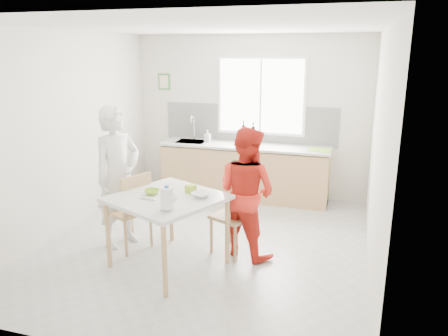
# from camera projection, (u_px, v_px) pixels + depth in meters

# --- Properties ---
(ground) EXTENTS (4.50, 4.50, 0.00)m
(ground) POSITION_uv_depth(u_px,v_px,m) (207.00, 244.00, 5.69)
(ground) COLOR #B7B7B2
(ground) RESTS_ON ground
(room_shell) EXTENTS (4.50, 4.50, 4.50)m
(room_shell) POSITION_uv_depth(u_px,v_px,m) (205.00, 118.00, 5.26)
(room_shell) COLOR silver
(room_shell) RESTS_ON ground
(window) EXTENTS (1.50, 0.06, 1.30)m
(window) POSITION_uv_depth(u_px,v_px,m) (261.00, 96.00, 7.25)
(window) COLOR white
(window) RESTS_ON room_shell
(backsplash) EXTENTS (3.00, 0.02, 0.65)m
(backsplash) POSITION_uv_depth(u_px,v_px,m) (249.00, 124.00, 7.44)
(backsplash) COLOR white
(backsplash) RESTS_ON room_shell
(picture_frame) EXTENTS (0.22, 0.03, 0.28)m
(picture_frame) POSITION_uv_depth(u_px,v_px,m) (164.00, 82.00, 7.69)
(picture_frame) COLOR #3D803A
(picture_frame) RESTS_ON room_shell
(kitchen_counter) EXTENTS (2.84, 0.64, 1.37)m
(kitchen_counter) POSITION_uv_depth(u_px,v_px,m) (244.00, 174.00, 7.38)
(kitchen_counter) COLOR tan
(kitchen_counter) RESTS_ON ground
(dining_table) EXTENTS (1.45, 1.45, 0.85)m
(dining_table) POSITION_uv_depth(u_px,v_px,m) (167.00, 204.00, 4.94)
(dining_table) COLOR silver
(dining_table) RESTS_ON ground
(chair_left) EXTENTS (0.61, 0.61, 0.99)m
(chair_left) POSITION_uv_depth(u_px,v_px,m) (131.00, 208.00, 5.42)
(chair_left) COLOR tan
(chair_left) RESTS_ON ground
(chair_far) EXTENTS (0.59, 0.59, 0.96)m
(chair_far) POSITION_uv_depth(u_px,v_px,m) (237.00, 211.00, 5.37)
(chair_far) COLOR tan
(chair_far) RESTS_ON ground
(person_white) EXTENTS (0.66, 0.77, 1.80)m
(person_white) POSITION_uv_depth(u_px,v_px,m) (118.00, 177.00, 5.47)
(person_white) COLOR white
(person_white) RESTS_ON ground
(person_red) EXTENTS (0.95, 0.86, 1.59)m
(person_red) POSITION_uv_depth(u_px,v_px,m) (247.00, 192.00, 5.23)
(person_red) COLOR red
(person_red) RESTS_ON ground
(bowl_green) EXTENTS (0.23, 0.23, 0.05)m
(bowl_green) POSITION_uv_depth(u_px,v_px,m) (152.00, 192.00, 5.00)
(bowl_green) COLOR #90C62D
(bowl_green) RESTS_ON dining_table
(bowl_white) EXTENTS (0.27, 0.27, 0.05)m
(bowl_white) POSITION_uv_depth(u_px,v_px,m) (201.00, 195.00, 4.90)
(bowl_white) COLOR white
(bowl_white) RESTS_ON dining_table
(milk_jug) EXTENTS (0.19, 0.14, 0.25)m
(milk_jug) POSITION_uv_depth(u_px,v_px,m) (167.00, 198.00, 4.47)
(milk_jug) COLOR white
(milk_jug) RESTS_ON dining_table
(green_box) EXTENTS (0.13, 0.13, 0.09)m
(green_box) POSITION_uv_depth(u_px,v_px,m) (191.00, 189.00, 5.04)
(green_box) COLOR #92B529
(green_box) RESTS_ON dining_table
(spoon) EXTENTS (0.16, 0.02, 0.01)m
(spoon) POSITION_uv_depth(u_px,v_px,m) (147.00, 199.00, 4.80)
(spoon) COLOR #A5A5AA
(spoon) RESTS_ON dining_table
(cutting_board) EXTENTS (0.39, 0.30, 0.01)m
(cutting_board) POSITION_uv_depth(u_px,v_px,m) (320.00, 150.00, 6.83)
(cutting_board) COLOR #95D731
(cutting_board) RESTS_ON kitchen_counter
(wine_bottle_a) EXTENTS (0.07, 0.07, 0.32)m
(wine_bottle_a) POSITION_uv_depth(u_px,v_px,m) (243.00, 134.00, 7.28)
(wine_bottle_a) COLOR black
(wine_bottle_a) RESTS_ON kitchen_counter
(wine_bottle_b) EXTENTS (0.07, 0.07, 0.30)m
(wine_bottle_b) POSITION_uv_depth(u_px,v_px,m) (253.00, 135.00, 7.27)
(wine_bottle_b) COLOR black
(wine_bottle_b) RESTS_ON kitchen_counter
(jar_amber) EXTENTS (0.06, 0.06, 0.16)m
(jar_amber) POSITION_uv_depth(u_px,v_px,m) (255.00, 140.00, 7.21)
(jar_amber) COLOR olive
(jar_amber) RESTS_ON kitchen_counter
(soap_bottle) EXTENTS (0.10, 0.10, 0.21)m
(soap_bottle) POSITION_uv_depth(u_px,v_px,m) (208.00, 136.00, 7.45)
(soap_bottle) COLOR #999999
(soap_bottle) RESTS_ON kitchen_counter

